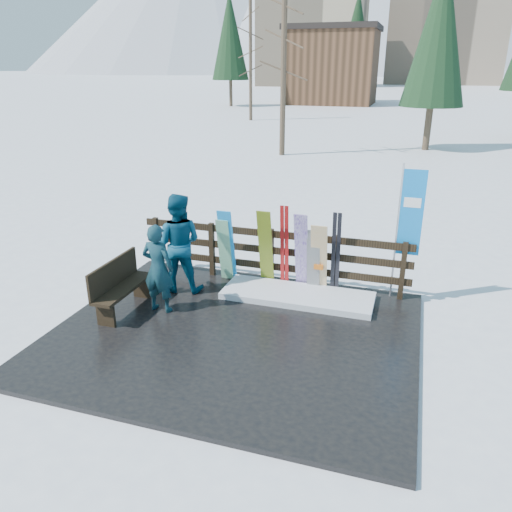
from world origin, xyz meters
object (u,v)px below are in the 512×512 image
(snowboard_0, at_px, (227,246))
(rental_flag, at_px, (408,218))
(snowboard_2, at_px, (266,248))
(snowboard_4, at_px, (313,261))
(person_front, at_px, (158,268))
(person_back, at_px, (178,243))
(bench, at_px, (120,284))
(snowboard_1, at_px, (225,250))
(snowboard_5, at_px, (319,259))
(snowboard_3, at_px, (301,252))

(snowboard_0, xyz_separation_m, rental_flag, (3.45, 0.27, 0.83))
(snowboard_2, bearing_deg, snowboard_4, -0.00)
(person_front, distance_m, person_back, 0.95)
(bench, bearing_deg, person_back, 62.04)
(snowboard_1, xyz_separation_m, person_back, (-0.70, -0.68, 0.30))
(snowboard_5, bearing_deg, snowboard_1, 180.00)
(snowboard_3, bearing_deg, snowboard_5, 0.00)
(snowboard_4, bearing_deg, bench, -149.77)
(rental_flag, bearing_deg, snowboard_0, -175.52)
(snowboard_5, relative_size, person_back, 0.74)
(snowboard_0, relative_size, snowboard_3, 0.94)
(snowboard_2, relative_size, snowboard_5, 1.14)
(rental_flag, bearing_deg, bench, -156.34)
(snowboard_2, xyz_separation_m, snowboard_5, (1.08, 0.00, -0.10))
(snowboard_0, bearing_deg, snowboard_4, -0.00)
(bench, xyz_separation_m, snowboard_3, (2.93, 1.85, 0.30))
(snowboard_0, relative_size, snowboard_2, 0.95)
(snowboard_4, xyz_separation_m, snowboard_5, (0.11, 0.00, 0.06))
(snowboard_3, bearing_deg, snowboard_2, 180.00)
(snowboard_0, xyz_separation_m, snowboard_5, (1.90, 0.00, -0.06))
(bench, height_order, snowboard_2, snowboard_2)
(rental_flag, bearing_deg, person_back, -167.32)
(snowboard_3, xyz_separation_m, snowboard_4, (0.24, -0.00, -0.16))
(snowboard_0, distance_m, snowboard_2, 0.82)
(snowboard_1, bearing_deg, person_back, -136.14)
(snowboard_0, height_order, snowboard_4, snowboard_0)
(snowboard_4, bearing_deg, snowboard_2, 180.00)
(snowboard_4, height_order, person_back, person_back)
(snowboard_1, xyz_separation_m, rental_flag, (3.51, 0.27, 0.93))
(snowboard_2, distance_m, snowboard_3, 0.73)
(bench, relative_size, person_back, 0.76)
(rental_flag, xyz_separation_m, person_back, (-4.21, -0.95, -0.62))
(snowboard_0, relative_size, snowboard_4, 1.19)
(snowboard_1, height_order, snowboard_2, snowboard_2)
(bench, height_order, snowboard_0, snowboard_0)
(snowboard_2, height_order, snowboard_3, snowboard_3)
(snowboard_5, bearing_deg, person_front, -148.11)
(snowboard_0, bearing_deg, snowboard_1, 180.00)
(bench, xyz_separation_m, snowboard_0, (1.38, 1.85, 0.26))
(snowboard_0, distance_m, snowboard_1, 0.11)
(snowboard_3, height_order, snowboard_4, snowboard_3)
(snowboard_2, bearing_deg, snowboard_3, 0.00)
(snowboard_5, distance_m, person_front, 3.06)
(rental_flag, bearing_deg, snowboard_2, -174.14)
(snowboard_3, relative_size, rental_flag, 0.65)
(snowboard_5, distance_m, rental_flag, 1.81)
(snowboard_0, height_order, snowboard_3, snowboard_3)
(rental_flag, bearing_deg, snowboard_3, -171.92)
(bench, bearing_deg, snowboard_4, 30.23)
(snowboard_3, bearing_deg, snowboard_4, -0.00)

